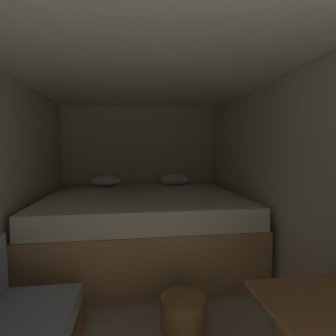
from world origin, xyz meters
name	(u,v)px	position (x,y,z in m)	size (l,w,h in m)	color
ground_plane	(152,323)	(0.00, 1.52, 0.00)	(6.63, 6.63, 0.00)	#A39984
wall_back	(140,170)	(0.00, 3.86, 1.03)	(2.56, 0.05, 2.05)	beige
wall_right	(303,191)	(1.25, 1.52, 1.03)	(0.05, 4.63, 2.05)	beige
ceiling_slab	(151,53)	(0.00, 1.52, 2.08)	(2.56, 4.63, 0.05)	white
bed	(144,225)	(0.00, 2.81, 0.41)	(2.34, 1.98, 0.98)	tan
wicker_basket	(183,313)	(0.23, 1.42, 0.13)	(0.34, 0.34, 0.25)	olive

